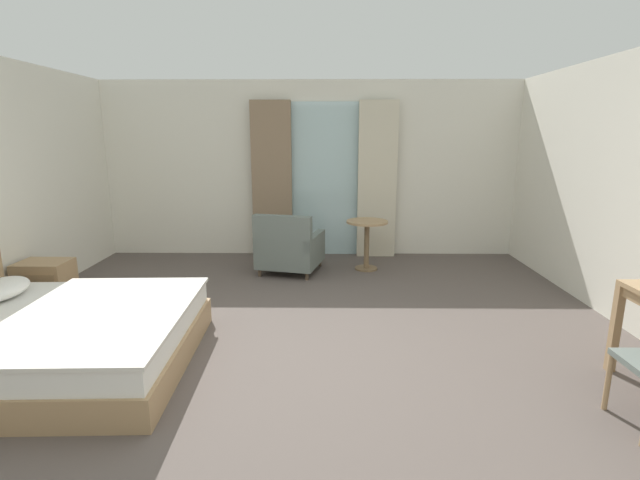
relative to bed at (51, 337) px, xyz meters
The scene contains 9 objects.
ground 1.97m from the bed, ahead, with size 6.81×7.79×0.10m, color #564C47.
wall_back 4.31m from the bed, 62.20° to the left, with size 6.41×0.12×2.60m, color white.
balcony_glass_door 4.31m from the bed, 59.18° to the left, with size 1.13×0.02×2.29m, color silver.
curtain_panel_left 3.89m from the bed, 68.65° to the left, with size 0.59×0.10×2.30m, color #897056.
curtain_panel_right 4.68m from the bed, 50.10° to the left, with size 0.57×0.10×2.30m, color beige.
bed is the anchor object (origin of this frame).
nightstand 1.57m from the bed, 122.18° to the left, with size 0.51×0.40×0.50m.
armchair_by_window 3.12m from the bed, 57.13° to the left, with size 0.93×0.95×0.82m.
round_cafe_table 3.91m from the bed, 45.38° to the left, with size 0.56×0.56×0.68m.
Camera 1 is at (0.23, -3.44, 1.82)m, focal length 25.95 mm.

